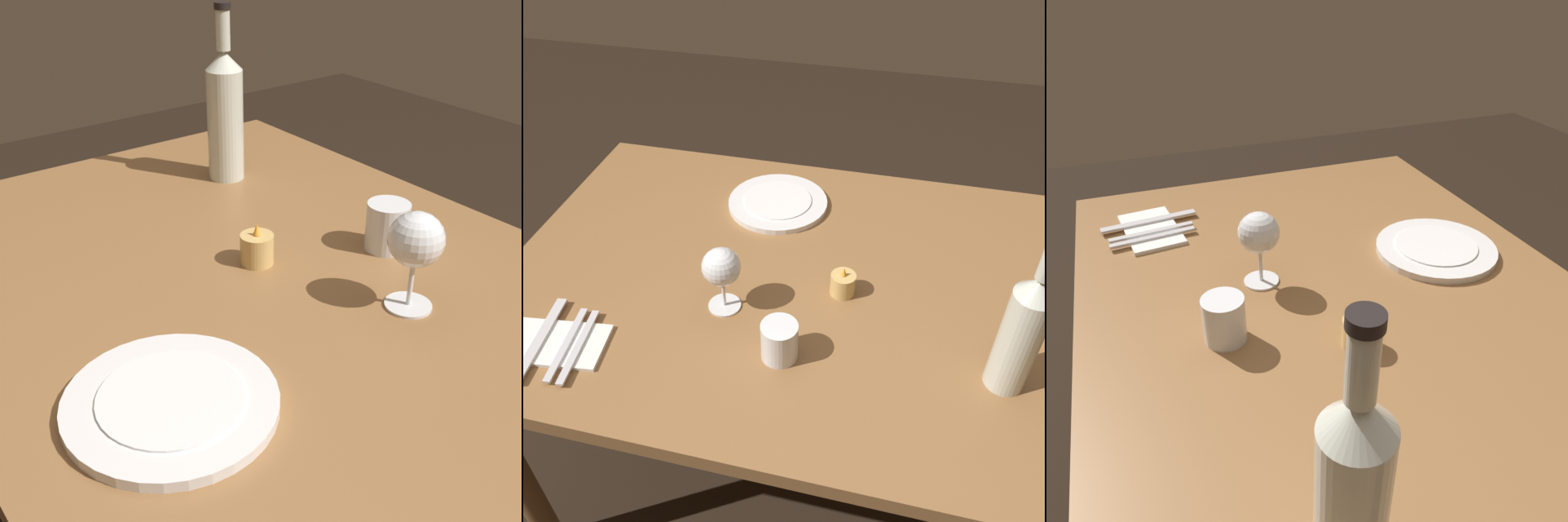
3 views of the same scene
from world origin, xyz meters
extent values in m
cube|color=olive|center=(0.00, 0.00, 0.72)|extent=(1.30, 0.90, 0.04)
cylinder|color=brown|center=(-0.58, 0.38, 0.35)|extent=(0.06, 0.06, 0.70)
cylinder|color=white|center=(0.14, 0.12, 0.74)|extent=(0.07, 0.07, 0.00)
cylinder|color=white|center=(0.14, 0.12, 0.78)|extent=(0.01, 0.01, 0.07)
sphere|color=white|center=(0.14, 0.12, 0.84)|extent=(0.08, 0.08, 0.08)
cylinder|color=maroon|center=(0.14, 0.12, 0.84)|extent=(0.06, 0.06, 0.01)
cylinder|color=silver|center=(-0.39, 0.18, 0.85)|extent=(0.07, 0.07, 0.21)
cone|color=silver|center=(-0.39, 0.18, 0.97)|extent=(0.07, 0.07, 0.03)
cylinder|color=silver|center=(-0.39, 0.18, 1.02)|extent=(0.03, 0.03, 0.07)
cylinder|color=black|center=(-0.39, 0.18, 1.06)|extent=(0.03, 0.03, 0.01)
cylinder|color=white|center=(0.01, 0.22, 0.78)|extent=(0.07, 0.07, 0.08)
cylinder|color=silver|center=(0.01, 0.22, 0.76)|extent=(0.06, 0.06, 0.03)
cylinder|color=#DBB266|center=(-0.08, 0.02, 0.76)|extent=(0.05, 0.05, 0.05)
cylinder|color=white|center=(-0.08, 0.02, 0.76)|extent=(0.04, 0.04, 0.03)
cone|color=#F99E2D|center=(-0.08, 0.02, 0.80)|extent=(0.01, 0.01, 0.02)
cylinder|color=white|center=(0.13, -0.25, 0.75)|extent=(0.25, 0.25, 0.01)
cylinder|color=white|center=(0.13, -0.25, 0.76)|extent=(0.17, 0.17, 0.00)
camera|label=1|loc=(0.65, -0.52, 1.26)|focal=46.71mm
camera|label=2|loc=(-0.16, 0.89, 1.56)|focal=39.42mm
camera|label=3|loc=(-0.64, 0.32, 1.28)|focal=35.40mm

